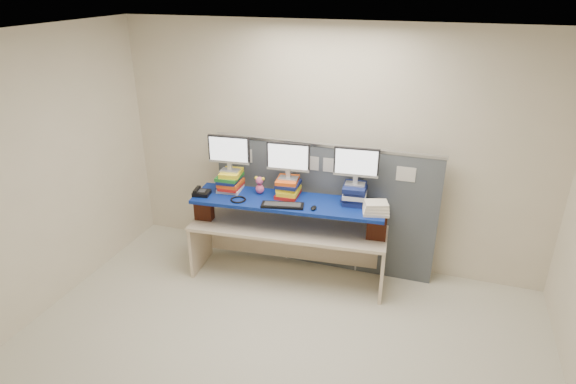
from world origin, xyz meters
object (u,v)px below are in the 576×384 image
(keyboard, at_px, (283,205))
(monitor_right, at_px, (356,164))
(desk_phone, at_px, (201,192))
(monitor_left, at_px, (229,151))
(desk, at_px, (288,237))
(monitor_center, at_px, (288,159))
(blue_board, at_px, (288,202))

(keyboard, bearing_deg, monitor_right, 13.87)
(desk_phone, bearing_deg, monitor_left, 31.03)
(desk, xyz_separation_m, monitor_center, (-0.04, 0.12, 0.89))
(monitor_left, height_order, monitor_center, monitor_left)
(monitor_center, height_order, monitor_right, monitor_right)
(blue_board, height_order, monitor_left, monitor_left)
(desk, distance_m, desk_phone, 1.09)
(blue_board, height_order, monitor_right, monitor_right)
(blue_board, distance_m, desk_phone, 0.98)
(blue_board, xyz_separation_m, monitor_right, (0.69, 0.18, 0.46))
(monitor_left, xyz_separation_m, desk_phone, (-0.26, -0.22, -0.44))
(desk, distance_m, monitor_right, 1.14)
(keyboard, bearing_deg, blue_board, 75.06)
(monitor_left, distance_m, monitor_center, 0.67)
(blue_board, xyz_separation_m, desk_phone, (-0.96, -0.17, 0.05))
(blue_board, distance_m, monitor_right, 0.85)
(blue_board, bearing_deg, monitor_center, 102.41)
(desk, relative_size, monitor_left, 4.71)
(desk, bearing_deg, blue_board, 0.00)
(desk, distance_m, monitor_center, 0.90)
(blue_board, xyz_separation_m, monitor_left, (-0.70, 0.06, 0.48))
(desk, bearing_deg, desk_phone, -175.19)
(monitor_center, height_order, keyboard, monitor_center)
(monitor_left, distance_m, keyboard, 0.86)
(monitor_right, relative_size, keyboard, 1.01)
(monitor_right, bearing_deg, desk_phone, -173.19)
(blue_board, bearing_deg, keyboard, -97.90)
(monitor_right, distance_m, keyboard, 0.88)
(monitor_left, relative_size, monitor_center, 1.00)
(desk, height_order, monitor_center, monitor_center)
(monitor_right, bearing_deg, blue_board, -170.43)
(monitor_left, distance_m, desk_phone, 0.56)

